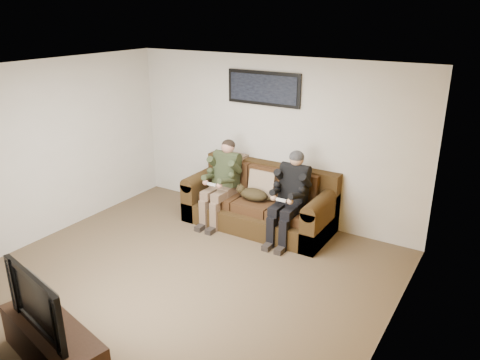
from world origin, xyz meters
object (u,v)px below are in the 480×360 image
Objects in this scene: person_left at (222,177)px; person_right at (291,191)px; tv_stand at (54,344)px; television at (46,299)px; cat at (253,194)px; sofa at (261,203)px; framed_poster at (263,88)px.

person_right is (1.19, 0.00, 0.00)m from person_left.
person_right is at bearing 90.36° from tv_stand.
tv_stand is at bearing -77.50° from television.
person_left is 0.57m from cat.
sofa is at bearing 99.83° from television.
sofa is at bearing 99.83° from tv_stand.
cat is (-0.65, 0.03, -0.19)m from person_right.
television is (0.00, 0.00, 0.52)m from tv_stand.
cat is (0.54, 0.03, -0.18)m from person_left.
sofa is 2.20× the size of television.
sofa is 1.80m from framed_poster.
tv_stand is (-0.12, -3.62, -0.35)m from cat.
person_left is at bearing 109.16° from television.
television is at bearing -92.67° from sofa.
person_left is 2.00× the size of cat.
sofa is 0.74m from person_left.
person_left is 1.19m from person_right.
person_right is 0.97× the size of tv_stand.
tv_stand is at bearing -92.67° from sofa.
person_left is at bearing -161.97° from sofa.
cat is 3.64m from tv_stand.
television is (-0.77, -3.59, -0.02)m from person_right.
person_right is 1.67m from framed_poster.
sofa is at bearing 18.03° from person_left.
person_right is 2.01× the size of cat.
person_right is at bearing -17.99° from sofa.
person_right is 3.71m from tv_stand.
television is at bearing -102.14° from person_right.
person_left is 1.52m from framed_poster.
framed_poster is 4.57m from tv_stand.
television is (0.42, -3.59, -0.01)m from person_left.
cat is at bearing 100.62° from television.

